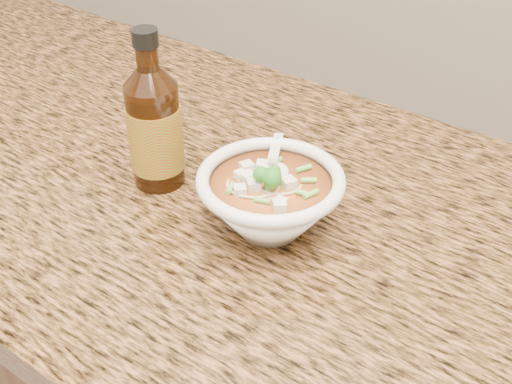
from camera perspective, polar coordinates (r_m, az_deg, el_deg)
The scene contains 3 objects.
counter_slab at distance 0.74m, azimuth 14.33°, elevation -7.27°, with size 4.00×0.68×0.04m, color brown.
soup_bowl at distance 0.72m, azimuth 1.27°, elevation -0.78°, with size 0.17×0.18×0.09m.
hot_sauce_bottle at distance 0.79m, azimuth -9.00°, elevation 5.59°, with size 0.07×0.07×0.20m.
Camera 1 is at (0.16, 1.15, 1.37)m, focal length 45.00 mm.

